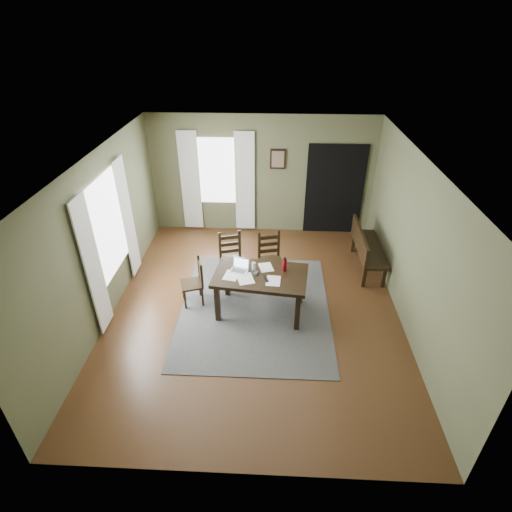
# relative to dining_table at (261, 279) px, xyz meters

# --- Properties ---
(ground) EXTENTS (5.00, 6.00, 0.01)m
(ground) POSITION_rel_dining_table_xyz_m (-0.09, 0.08, -0.69)
(ground) COLOR #492C16
(room_shell) EXTENTS (5.02, 6.02, 2.71)m
(room_shell) POSITION_rel_dining_table_xyz_m (-0.09, 0.08, 1.12)
(room_shell) COLOR #55593A
(room_shell) RESTS_ON ground
(rug) EXTENTS (2.60, 3.20, 0.01)m
(rug) POSITION_rel_dining_table_xyz_m (-0.09, 0.08, -0.68)
(rug) COLOR #424242
(rug) RESTS_ON ground
(dining_table) EXTENTS (1.64, 1.11, 0.77)m
(dining_table) POSITION_rel_dining_table_xyz_m (0.00, 0.00, 0.00)
(dining_table) COLOR black
(dining_table) RESTS_ON rug
(chair_end) EXTENTS (0.48, 0.48, 0.87)m
(chair_end) POSITION_rel_dining_table_xyz_m (-1.18, 0.21, -0.26)
(chair_end) COLOR black
(chair_end) RESTS_ON rug
(chair_back_left) EXTENTS (0.54, 0.54, 1.00)m
(chair_back_left) POSITION_rel_dining_table_xyz_m (-0.59, 0.90, -0.19)
(chair_back_left) COLOR black
(chair_back_left) RESTS_ON rug
(chair_back_right) EXTENTS (0.53, 0.53, 1.00)m
(chair_back_right) POSITION_rel_dining_table_xyz_m (0.15, 0.93, -0.19)
(chair_back_right) COLOR black
(chair_back_right) RESTS_ON rug
(bench) EXTENTS (0.49, 1.52, 0.86)m
(bench) POSITION_rel_dining_table_xyz_m (2.05, 1.49, -0.18)
(bench) COLOR black
(bench) RESTS_ON ground
(laptop) EXTENTS (0.35, 0.31, 0.20)m
(laptop) POSITION_rel_dining_table_xyz_m (-0.36, 0.12, 0.15)
(laptop) COLOR #B7B7BC
(laptop) RESTS_ON dining_table
(computer_mouse) EXTENTS (0.08, 0.11, 0.03)m
(computer_mouse) POSITION_rel_dining_table_xyz_m (-0.08, 0.00, 0.11)
(computer_mouse) COLOR #3F3F42
(computer_mouse) RESTS_ON dining_table
(tv_remote) EXTENTS (0.10, 0.18, 0.02)m
(tv_remote) POSITION_rel_dining_table_xyz_m (0.09, -0.14, 0.10)
(tv_remote) COLOR black
(tv_remote) RESTS_ON dining_table
(drinking_glass) EXTENTS (0.07, 0.07, 0.14)m
(drinking_glass) POSITION_rel_dining_table_xyz_m (-0.12, 0.13, 0.17)
(drinking_glass) COLOR silver
(drinking_glass) RESTS_ON dining_table
(water_bottle) EXTENTS (0.10, 0.10, 0.25)m
(water_bottle) POSITION_rel_dining_table_xyz_m (0.40, 0.13, 0.21)
(water_bottle) COLOR maroon
(water_bottle) RESTS_ON dining_table
(paper_a) EXTENTS (0.28, 0.34, 0.00)m
(paper_a) POSITION_rel_dining_table_xyz_m (-0.48, -0.06, 0.10)
(paper_a) COLOR white
(paper_a) RESTS_ON dining_table
(paper_b) EXTENTS (0.25, 0.31, 0.00)m
(paper_b) POSITION_rel_dining_table_xyz_m (0.21, -0.18, 0.10)
(paper_b) COLOR white
(paper_b) RESTS_ON dining_table
(paper_c) EXTENTS (0.29, 0.34, 0.00)m
(paper_c) POSITION_rel_dining_table_xyz_m (0.08, 0.21, 0.10)
(paper_c) COLOR white
(paper_c) RESTS_ON dining_table
(paper_e) EXTENTS (0.34, 0.39, 0.00)m
(paper_e) POSITION_rel_dining_table_xyz_m (-0.24, -0.14, 0.10)
(paper_e) COLOR white
(paper_e) RESTS_ON dining_table
(window_left) EXTENTS (0.01, 1.30, 1.70)m
(window_left) POSITION_rel_dining_table_xyz_m (-2.56, 0.28, 0.76)
(window_left) COLOR white
(window_left) RESTS_ON ground
(window_back) EXTENTS (1.00, 0.01, 1.50)m
(window_back) POSITION_rel_dining_table_xyz_m (-1.09, 3.05, 0.76)
(window_back) COLOR white
(window_back) RESTS_ON ground
(curtain_left_near) EXTENTS (0.03, 0.48, 2.30)m
(curtain_left_near) POSITION_rel_dining_table_xyz_m (-2.53, -0.54, 0.51)
(curtain_left_near) COLOR silver
(curtain_left_near) RESTS_ON ground
(curtain_left_far) EXTENTS (0.03, 0.48, 2.30)m
(curtain_left_far) POSITION_rel_dining_table_xyz_m (-2.53, 1.10, 0.51)
(curtain_left_far) COLOR silver
(curtain_left_far) RESTS_ON ground
(curtain_back_left) EXTENTS (0.44, 0.03, 2.30)m
(curtain_back_left) POSITION_rel_dining_table_xyz_m (-1.71, 3.02, 0.51)
(curtain_back_left) COLOR silver
(curtain_back_left) RESTS_ON ground
(curtain_back_right) EXTENTS (0.44, 0.03, 2.30)m
(curtain_back_right) POSITION_rel_dining_table_xyz_m (-0.47, 3.02, 0.51)
(curtain_back_right) COLOR silver
(curtain_back_right) RESTS_ON ground
(framed_picture) EXTENTS (0.34, 0.03, 0.44)m
(framed_picture) POSITION_rel_dining_table_xyz_m (0.26, 3.05, 1.06)
(framed_picture) COLOR black
(framed_picture) RESTS_ON ground
(doorway_back) EXTENTS (1.30, 0.03, 2.10)m
(doorway_back) POSITION_rel_dining_table_xyz_m (1.56, 3.05, 0.36)
(doorway_back) COLOR black
(doorway_back) RESTS_ON ground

